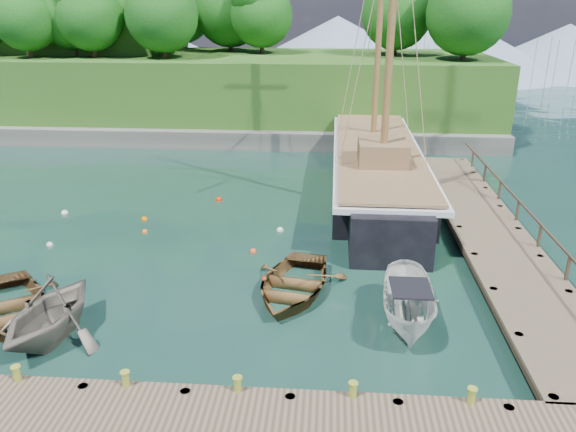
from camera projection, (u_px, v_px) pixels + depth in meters
name	position (u px, v px, depth m)	size (l,w,h in m)	color
ground	(205.00, 308.00, 19.83)	(160.00, 160.00, 0.00)	#143227
dock_east	(488.00, 231.00, 25.37)	(3.20, 24.00, 1.10)	#453929
bollard_0	(22.00, 398.00, 15.36)	(0.26, 0.26, 0.45)	olive
bollard_1	(129.00, 404.00, 15.15)	(0.26, 0.26, 0.45)	olive
bollard_2	(239.00, 409.00, 14.94)	(0.26, 0.26, 0.45)	olive
bollard_3	(352.00, 415.00, 14.73)	(0.26, 0.26, 0.45)	olive
bollard_4	(468.00, 421.00, 14.52)	(0.26, 0.26, 0.45)	olive
rowboat_0	(11.00, 316.00, 19.34)	(3.53, 4.94, 1.02)	#51381D
rowboat_1	(53.00, 337.00, 18.14)	(3.68, 4.26, 2.25)	#6E665B
rowboat_2	(292.00, 293.00, 20.86)	(3.54, 4.96, 1.03)	brown
cabin_boat_white	(407.00, 326.00, 18.79)	(1.72, 4.56, 1.76)	silver
schooner	(376.00, 172.00, 31.71)	(4.96, 26.77, 19.51)	black
mooring_buoy_0	(50.00, 245.00, 24.91)	(0.30, 0.30, 0.30)	silver
mooring_buoy_1	(145.00, 232.00, 26.30)	(0.28, 0.28, 0.28)	orange
mooring_buoy_2	(253.00, 252.00, 24.24)	(0.30, 0.30, 0.30)	#E0461C
mooring_buoy_3	(280.00, 231.00, 26.48)	(0.34, 0.34, 0.34)	silver
mooring_buoy_4	(145.00, 220.00, 27.80)	(0.32, 0.32, 0.32)	#DF6000
mooring_buoy_5	(219.00, 200.00, 30.51)	(0.36, 0.36, 0.36)	red
mooring_buoy_6	(65.00, 214.00, 28.62)	(0.35, 0.35, 0.35)	white
mooring_buoy_7	(265.00, 280.00, 21.84)	(0.32, 0.32, 0.32)	red
headland	(131.00, 58.00, 47.90)	(51.00, 19.31, 12.90)	#474744
distant_ridge	(333.00, 42.00, 83.06)	(117.00, 40.00, 10.00)	#728CA5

